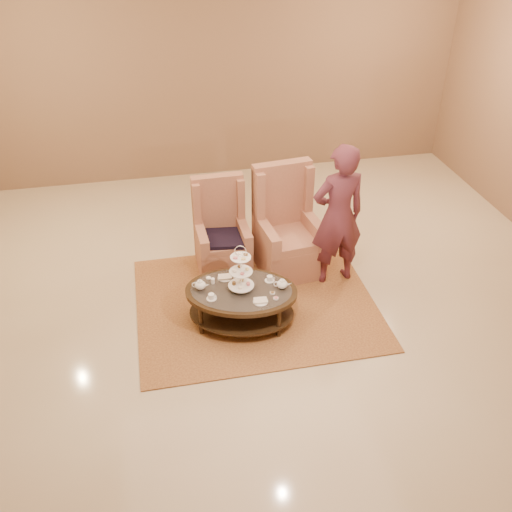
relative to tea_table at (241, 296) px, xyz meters
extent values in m
plane|color=#C9B795|center=(0.27, -0.02, -0.37)|extent=(8.00, 8.00, 0.00)
cube|color=white|center=(0.27, -0.02, -0.37)|extent=(8.00, 8.00, 0.02)
cube|color=#89674B|center=(0.27, 3.98, 1.38)|extent=(8.00, 0.04, 3.50)
cube|color=#A9773C|center=(0.22, 0.31, -0.37)|extent=(2.76, 2.30, 0.01)
cylinder|color=black|center=(-0.47, -0.10, -0.17)|extent=(0.06, 0.06, 0.40)
cylinder|color=black|center=(0.35, -0.32, -0.17)|extent=(0.06, 0.06, 0.40)
cylinder|color=black|center=(-0.35, 0.32, -0.17)|extent=(0.06, 0.06, 0.40)
cylinder|color=black|center=(0.47, 0.10, -0.17)|extent=(0.06, 0.06, 0.40)
cylinder|color=white|center=(0.00, 0.00, 0.34)|extent=(0.01, 0.01, 0.50)
torus|color=white|center=(0.00, 0.00, 0.59)|extent=(0.13, 0.04, 0.13)
cylinder|color=silver|center=(0.00, 0.00, 0.15)|extent=(0.35, 0.35, 0.01)
cylinder|color=silver|center=(0.00, 0.00, 0.33)|extent=(0.31, 0.31, 0.01)
cylinder|color=silver|center=(0.00, 0.00, 0.51)|extent=(0.27, 0.27, 0.01)
cylinder|color=#CB686A|center=(0.07, -0.02, 0.17)|extent=(0.05, 0.05, 0.03)
cylinder|color=tan|center=(0.02, 0.07, 0.17)|extent=(0.05, 0.05, 0.03)
cylinder|color=brown|center=(-0.07, 0.02, 0.17)|extent=(0.05, 0.05, 0.03)
cylinder|color=white|center=(-0.02, -0.08, 0.17)|extent=(0.05, 0.05, 0.03)
ellipsoid|color=tan|center=(0.07, 0.00, 0.35)|extent=(0.05, 0.05, 0.03)
ellipsoid|color=brown|center=(0.00, 0.07, 0.35)|extent=(0.05, 0.05, 0.03)
ellipsoid|color=white|center=(-0.07, 0.00, 0.35)|extent=(0.05, 0.05, 0.03)
ellipsoid|color=#CB686A|center=(0.00, -0.07, 0.35)|extent=(0.05, 0.05, 0.03)
cube|color=brown|center=(0.06, 0.02, 0.52)|extent=(0.05, 0.04, 0.02)
cube|color=white|center=(-0.02, 0.06, 0.52)|extent=(0.05, 0.04, 0.02)
cube|color=#CB686A|center=(-0.06, -0.02, 0.52)|extent=(0.05, 0.04, 0.02)
cube|color=tan|center=(0.02, -0.06, 0.52)|extent=(0.05, 0.04, 0.02)
ellipsoid|color=silver|center=(-0.43, 0.10, 0.14)|extent=(0.15, 0.15, 0.10)
cylinder|color=silver|center=(-0.43, 0.10, 0.19)|extent=(0.07, 0.07, 0.01)
sphere|color=silver|center=(-0.43, 0.10, 0.20)|extent=(0.02, 0.02, 0.02)
cone|color=silver|center=(-0.36, 0.08, 0.15)|extent=(0.08, 0.04, 0.05)
torus|color=silver|center=(-0.49, 0.11, 0.14)|extent=(0.07, 0.03, 0.07)
ellipsoid|color=silver|center=(0.44, -0.07, 0.14)|extent=(0.15, 0.15, 0.10)
cylinder|color=silver|center=(0.44, -0.07, 0.19)|extent=(0.07, 0.07, 0.01)
sphere|color=silver|center=(0.44, -0.07, 0.20)|extent=(0.02, 0.02, 0.02)
cone|color=silver|center=(0.51, -0.09, 0.15)|extent=(0.08, 0.04, 0.05)
torus|color=silver|center=(0.38, -0.05, 0.14)|extent=(0.07, 0.03, 0.07)
cylinder|color=silver|center=(-0.34, -0.10, 0.09)|extent=(0.14, 0.14, 0.01)
cylinder|color=silver|center=(-0.34, -0.10, 0.12)|extent=(0.08, 0.08, 0.06)
torus|color=silver|center=(-0.30, -0.11, 0.12)|extent=(0.04, 0.02, 0.04)
cylinder|color=silver|center=(0.34, 0.10, 0.09)|extent=(0.14, 0.14, 0.01)
cylinder|color=silver|center=(0.34, 0.10, 0.12)|extent=(0.08, 0.08, 0.06)
torus|color=silver|center=(0.38, 0.09, 0.12)|extent=(0.04, 0.02, 0.04)
cylinder|color=silver|center=(-0.14, 0.25, 0.09)|extent=(0.20, 0.20, 0.01)
cube|color=beige|center=(-0.14, 0.25, 0.10)|extent=(0.15, 0.11, 0.02)
cylinder|color=silver|center=(0.16, -0.25, 0.09)|extent=(0.20, 0.20, 0.01)
cube|color=beige|center=(0.16, -0.25, 0.10)|extent=(0.15, 0.11, 0.02)
cylinder|color=silver|center=(-0.28, 0.18, 0.12)|extent=(0.05, 0.05, 0.06)
cylinder|color=silver|center=(0.33, -0.24, 0.09)|extent=(0.07, 0.07, 0.01)
cylinder|color=#CB686A|center=(0.33, -0.24, 0.10)|extent=(0.05, 0.05, 0.01)
cylinder|color=silver|center=(0.32, -0.14, 0.09)|extent=(0.07, 0.07, 0.01)
cylinder|color=brown|center=(0.32, -0.14, 0.10)|extent=(0.05, 0.05, 0.01)
cylinder|color=silver|center=(-0.32, 0.27, 0.09)|extent=(0.07, 0.07, 0.01)
cylinder|color=white|center=(-0.32, 0.27, 0.10)|extent=(0.05, 0.05, 0.01)
cube|color=#AA6C50|center=(-0.03, 1.09, -0.18)|extent=(0.66, 0.66, 0.38)
cube|color=#AA6C50|center=(-0.03, 1.05, 0.06)|extent=(0.56, 0.56, 0.09)
cube|color=#AA6C50|center=(-0.04, 1.36, 0.22)|extent=(0.64, 0.14, 1.19)
cube|color=#AA6C50|center=(-0.32, 1.31, 0.50)|extent=(0.10, 0.20, 0.55)
cube|color=#AA6C50|center=(0.23, 1.33, 0.50)|extent=(0.10, 0.20, 0.55)
cube|color=#AA6C50|center=(-0.30, 1.04, 0.13)|extent=(0.12, 0.58, 0.24)
cube|color=#AA6C50|center=(0.23, 1.05, 0.13)|extent=(0.12, 0.58, 0.24)
cube|color=black|center=(-0.03, 1.02, 0.12)|extent=(0.55, 0.51, 0.05)
cube|color=#AA6C50|center=(0.77, 0.90, -0.15)|extent=(0.81, 0.81, 0.44)
cube|color=#AA6C50|center=(0.77, 0.85, 0.12)|extent=(0.69, 0.69, 0.10)
cube|color=#AA6C50|center=(0.73, 1.20, 0.31)|extent=(0.74, 0.23, 1.36)
cube|color=#AA6C50|center=(0.43, 1.12, 0.62)|extent=(0.13, 0.24, 0.63)
cube|color=#AA6C50|center=(1.05, 1.20, 0.62)|extent=(0.13, 0.24, 0.63)
cube|color=#AA6C50|center=(0.47, 0.81, 0.20)|extent=(0.20, 0.67, 0.27)
cube|color=#AA6C50|center=(1.08, 0.88, 0.20)|extent=(0.20, 0.67, 0.27)
imported|color=#572530|center=(1.27, 0.61, 0.52)|extent=(0.69, 0.49, 1.79)
camera|label=1|loc=(-0.84, -4.88, 3.81)|focal=40.00mm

